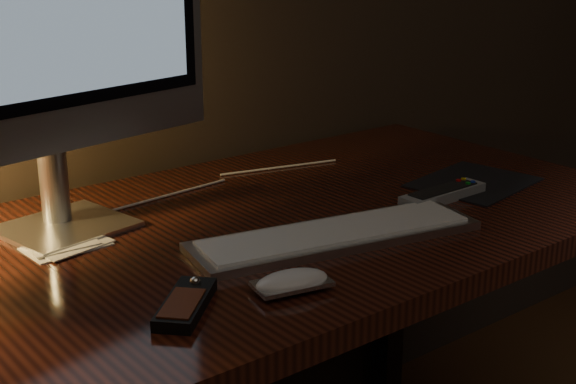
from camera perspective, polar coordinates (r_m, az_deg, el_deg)
desk at (r=1.44m, az=-6.34°, el=-6.85°), size 1.60×0.75×0.75m
monitor at (r=1.31m, az=-16.78°, el=12.78°), size 0.60×0.21×0.63m
keyboard at (r=1.30m, az=3.39°, el=-3.03°), size 0.50×0.23×0.02m
mousepad at (r=1.64m, az=13.07°, el=0.68°), size 0.26×0.23×0.00m
mouse at (r=1.12m, az=0.28°, el=-6.59°), size 0.12×0.08×0.02m
media_remote at (r=1.08m, az=-7.29°, el=-7.85°), size 0.14×0.13×0.03m
tv_remote at (r=1.52m, az=10.96°, el=-0.14°), size 0.19×0.05×0.02m
papers at (r=1.32m, az=-15.50°, el=-3.66°), size 0.13×0.09×0.01m
cable at (r=1.60m, az=-4.22°, el=0.71°), size 0.55×0.06×0.00m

